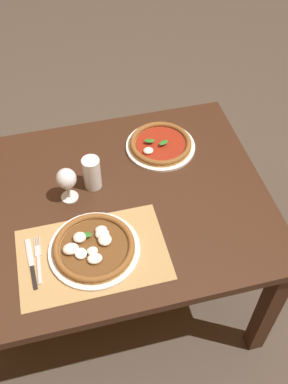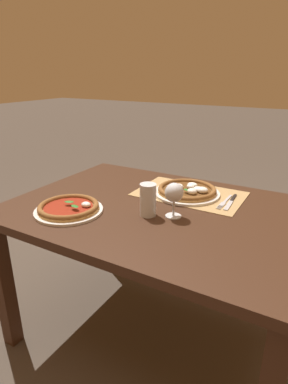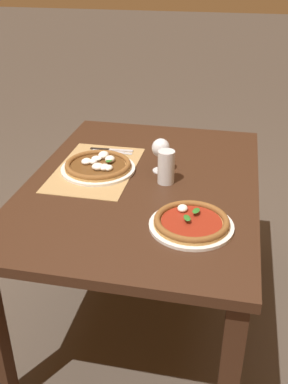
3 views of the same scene
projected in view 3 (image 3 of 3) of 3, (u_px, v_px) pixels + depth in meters
ground_plane at (143, 309)px, 2.29m from camera, size 24.00×24.00×0.00m
dining_table at (143, 200)px, 1.98m from camera, size 1.36×0.98×0.74m
paper_placemat at (96, 169)px, 2.04m from camera, size 0.54×0.35×0.00m
pizza_near at (98, 166)px, 2.02m from camera, size 0.33×0.33×0.05m
pizza_far at (191, 222)px, 1.61m from camera, size 0.31×0.31×0.05m
wine_glass at (161, 149)px, 1.97m from camera, size 0.08×0.08×0.16m
pint_glass at (166, 168)px, 1.89m from camera, size 0.07×0.07×0.15m
fork at (113, 152)px, 2.20m from camera, size 0.02×0.20×0.00m
knife at (112, 150)px, 2.22m from camera, size 0.03×0.22×0.01m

